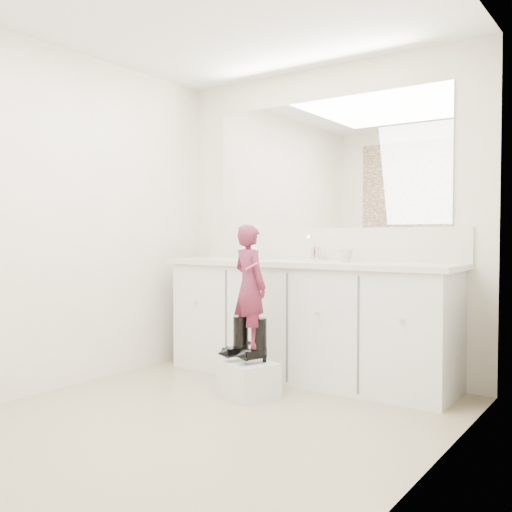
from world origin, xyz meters
The scene contains 17 objects.
floor centered at (0.00, 0.00, 0.00)m, with size 3.00×3.00×0.00m, color #807054.
ceiling centered at (0.00, 0.00, 2.40)m, with size 3.00×3.00×0.00m, color white.
wall_back centered at (0.00, 1.50, 1.20)m, with size 2.60×2.60×0.00m, color beige.
wall_left centered at (-1.30, 0.00, 1.20)m, with size 3.00×3.00×0.00m, color beige.
wall_right centered at (1.30, 0.00, 1.20)m, with size 3.00×3.00×0.00m, color beige.
vanity_cabinet centered at (0.00, 1.23, 0.42)m, with size 2.20×0.55×0.85m, color silver.
countertop centered at (0.00, 1.21, 0.87)m, with size 2.28×0.58×0.04m, color beige.
backsplash centered at (0.00, 1.49, 1.02)m, with size 2.28×0.03×0.25m, color beige.
mirror centered at (0.00, 1.49, 1.64)m, with size 2.00×0.02×1.00m, color white.
faucet centered at (0.00, 1.38, 0.94)m, with size 0.08×0.08×0.10m, color silver.
cup centered at (0.29, 1.30, 0.94)m, with size 0.10×0.10×0.10m, color #C4B39D.
soap_bottle centered at (-0.46, 1.16, 1.00)m, with size 0.10×0.10×0.22m, color white.
step_stool centered at (-0.09, 0.60, 0.11)m, with size 0.36×0.30×0.23m, color silver.
boot_left centered at (-0.16, 0.62, 0.38)m, with size 0.11×0.20×0.30m, color black, non-canonical shape.
boot_right centered at (-0.01, 0.62, 0.38)m, with size 0.11×0.20×0.30m, color black, non-canonical shape.
toddler centered at (-0.09, 0.62, 0.74)m, with size 0.30×0.20×0.82m, color #982F56.
toothbrush centered at (-0.02, 0.54, 0.88)m, with size 0.01×0.01×0.14m, color #EE5C92.
Camera 1 is at (2.12, -2.49, 1.08)m, focal length 40.00 mm.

